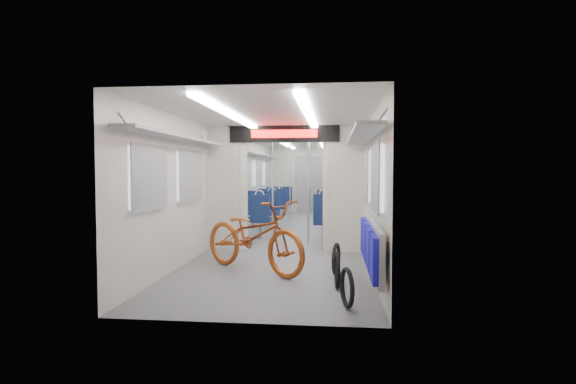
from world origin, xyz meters
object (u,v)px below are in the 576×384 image
object	(u,v)px
stanchion_near_right	(308,187)
bike_hoop_b	(337,272)
seat_bay_near_left	(257,211)
stanchion_near_left	(273,187)
bike_hoop_a	(347,290)
bike_hoop_c	(336,261)
flip_bench	(371,245)
seat_bay_near_right	(335,212)
bicycle	(253,235)
stanchion_far_right	(309,183)
stanchion_far_left	(290,183)
seat_bay_far_right	(335,202)
seat_bay_far_left	(275,201)

from	to	relation	value
stanchion_near_right	bike_hoop_b	bearing A→B (deg)	-80.32
seat_bay_near_left	stanchion_near_left	xyz separation A→B (m)	(0.63, -1.69, 0.62)
bike_hoop_a	bike_hoop_c	bearing A→B (deg)	94.19
flip_bench	bike_hoop_a	world-z (taller)	flip_bench
seat_bay_near_right	stanchion_near_left	xyz separation A→B (m)	(-1.24, -1.47, 0.60)
bike_hoop_c	bike_hoop_a	bearing A→B (deg)	-85.81
bicycle	bike_hoop_a	xyz separation A→B (m)	(1.32, -1.65, -0.33)
stanchion_far_right	seat_bay_near_left	bearing A→B (deg)	-125.50
bike_hoop_a	bicycle	bearing A→B (deg)	128.78
flip_bench	stanchion_far_left	world-z (taller)	stanchion_far_left
bike_hoop_b	bike_hoop_c	world-z (taller)	bike_hoop_b
seat_bay_far_right	stanchion_near_left	xyz separation A→B (m)	(-1.24, -4.99, 0.63)
stanchion_far_left	bicycle	bearing A→B (deg)	-89.64
bike_hoop_a	seat_bay_far_left	world-z (taller)	seat_bay_far_left
seat_bay_far_left	stanchion_near_left	size ratio (longest dim) A/B	0.83
bicycle	seat_bay_far_left	world-z (taller)	bicycle
flip_bench	seat_bay_far_left	distance (m)	8.81
stanchion_far_left	stanchion_near_right	bearing A→B (deg)	-78.29
bicycle	seat_bay_far_left	xyz separation A→B (m)	(-0.66, 7.51, -0.01)
seat_bay_near_right	stanchion_near_left	world-z (taller)	stanchion_near_left
bike_hoop_b	flip_bench	bearing A→B (deg)	-21.03
seat_bay_near_left	seat_bay_far_right	size ratio (longest dim) A/B	1.02
seat_bay_near_left	seat_bay_far_left	distance (m)	3.46
flip_bench	bike_hoop_a	xyz separation A→B (m)	(-0.30, -0.65, -0.38)
stanchion_near_right	stanchion_far_left	xyz separation A→B (m)	(-0.69, 3.34, 0.00)
bike_hoop_b	stanchion_far_right	xyz separation A→B (m)	(-0.72, 6.53, 0.94)
seat_bay_far_left	bicycle	bearing A→B (deg)	-84.95
bike_hoop_b	stanchion_near_right	xyz separation A→B (m)	(-0.56, 3.30, 0.94)
bike_hoop_b	seat_bay_far_left	bearing A→B (deg)	102.71
seat_bay_far_left	stanchion_far_right	world-z (taller)	stanchion_far_right
bike_hoop_a	bike_hoop_b	size ratio (longest dim) A/B	0.93
stanchion_far_right	bike_hoop_b	bearing A→B (deg)	-83.71
stanchion_near_right	stanchion_far_left	world-z (taller)	same
stanchion_near_left	stanchion_far_left	size ratio (longest dim) A/B	1.00
bike_hoop_a	stanchion_far_left	bearing A→B (deg)	100.34
flip_bench	bike_hoop_c	size ratio (longest dim) A/B	4.59
bike_hoop_a	seat_bay_far_right	bearing A→B (deg)	90.74
seat_bay_near_right	stanchion_near_right	distance (m)	1.60
flip_bench	stanchion_near_right	world-z (taller)	stanchion_near_right
flip_bench	seat_bay_near_right	distance (m)	4.85
stanchion_far_left	stanchion_near_left	bearing A→B (deg)	-90.05
seat_bay_near_left	seat_bay_near_right	distance (m)	1.88
stanchion_near_right	stanchion_far_right	world-z (taller)	same
bike_hoop_b	bike_hoop_c	size ratio (longest dim) A/B	1.02
seat_bay_far_right	stanchion_near_right	size ratio (longest dim) A/B	0.84
bicycle	seat_bay_far_right	size ratio (longest dim) A/B	1.05
seat_bay_near_right	stanchion_near_left	distance (m)	2.02
bike_hoop_a	stanchion_far_left	size ratio (longest dim) A/B	0.19
flip_bench	stanchion_near_left	distance (m)	3.80
bike_hoop_c	seat_bay_far_right	xyz separation A→B (m)	(-0.01, 7.49, 0.32)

